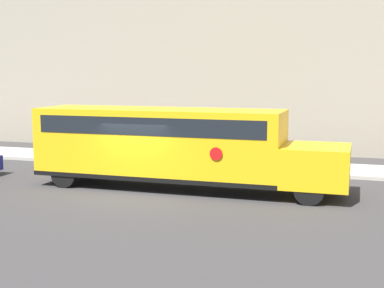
{
  "coord_description": "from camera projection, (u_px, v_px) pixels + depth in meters",
  "views": [
    {
      "loc": [
        7.61,
        -17.27,
        4.29
      ],
      "look_at": [
        1.6,
        1.72,
        1.63
      ],
      "focal_mm": 50.0,
      "sensor_mm": 36.0,
      "label": 1
    }
  ],
  "objects": [
    {
      "name": "building_backdrop",
      "position": [
        225.0,
        29.0,
        30.55
      ],
      "size": [
        32.0,
        4.0,
        13.52
      ],
      "color": "#9E937F",
      "rests_on": "ground"
    },
    {
      "name": "school_bus",
      "position": [
        173.0,
        143.0,
        19.78
      ],
      "size": [
        11.49,
        2.57,
        2.97
      ],
      "color": "yellow",
      "rests_on": "ground"
    },
    {
      "name": "ground_plane",
      "position": [
        135.0,
        193.0,
        19.16
      ],
      "size": [
        60.0,
        60.0,
        0.0
      ],
      "primitive_type": "plane",
      "color": "#3A3838"
    },
    {
      "name": "sidewalk_strip",
      "position": [
        190.0,
        163.0,
        25.29
      ],
      "size": [
        44.0,
        3.0,
        0.15
      ],
      "color": "#B2ADA3",
      "rests_on": "ground"
    }
  ]
}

